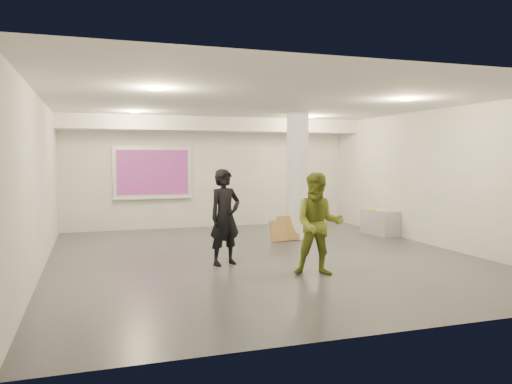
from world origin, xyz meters
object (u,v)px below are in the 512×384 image
object	(u,v)px
credenza	(379,222)
woman	(225,217)
man	(318,224)
projection_screen	(153,173)
column	(297,176)

from	to	relation	value
credenza	woman	bearing A→B (deg)	-158.39
woman	man	xyz separation A→B (m)	(1.27, -1.25, -0.02)
projection_screen	man	distance (m)	6.54
credenza	man	bearing A→B (deg)	-137.96
column	projection_screen	world-z (taller)	column
column	projection_screen	distance (m)	4.08
woman	man	world-z (taller)	woman
projection_screen	column	bearing A→B (deg)	-40.56
column	man	bearing A→B (deg)	-107.49
credenza	man	xyz separation A→B (m)	(-3.34, -3.47, 0.54)
credenza	woman	xyz separation A→B (m)	(-4.60, -2.21, 0.56)
credenza	man	distance (m)	4.84
woman	man	distance (m)	1.78
man	column	bearing A→B (deg)	94.66
projection_screen	credenza	bearing A→B (deg)	-27.17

